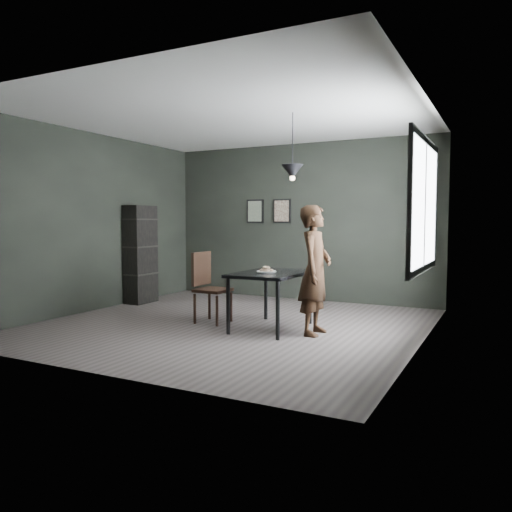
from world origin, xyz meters
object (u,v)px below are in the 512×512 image
at_px(cafe_table, 271,278).
at_px(shelf_unit, 141,254).
at_px(white_plate, 266,272).
at_px(pendant_lamp, 292,172).
at_px(wood_chair, 208,282).
at_px(woman, 315,270).

relative_size(cafe_table, shelf_unit, 0.71).
bearing_deg(white_plate, shelf_unit, 161.31).
xyz_separation_m(shelf_unit, pendant_lamp, (3.17, -0.79, 1.21)).
xyz_separation_m(cafe_table, wood_chair, (-0.98, -0.01, -0.11)).
bearing_deg(white_plate, cafe_table, 74.45).
relative_size(wood_chair, pendant_lamp, 1.14).
distance_m(wood_chair, pendant_lamp, 1.94).
bearing_deg(pendant_lamp, wood_chair, -175.03).
relative_size(wood_chair, shelf_unit, 0.59).
xyz_separation_m(white_plate, wood_chair, (-0.95, 0.09, -0.20)).
relative_size(white_plate, wood_chair, 0.23).
xyz_separation_m(white_plate, woman, (0.65, 0.05, 0.05)).
relative_size(woman, pendant_lamp, 1.87).
distance_m(white_plate, shelf_unit, 3.06).
distance_m(woman, wood_chair, 1.62).
bearing_deg(woman, wood_chair, 86.23).
height_order(cafe_table, white_plate, white_plate).
bearing_deg(shelf_unit, wood_chair, -25.53).
bearing_deg(cafe_table, pendant_lamp, 21.80).
distance_m(cafe_table, wood_chair, 0.99).
height_order(wood_chair, shelf_unit, shelf_unit).
bearing_deg(pendant_lamp, woman, -20.64).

